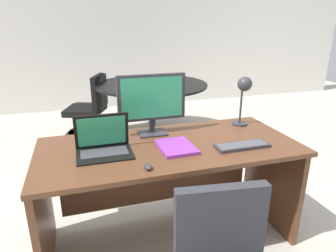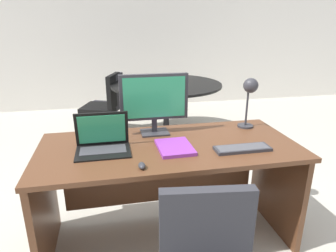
{
  "view_description": "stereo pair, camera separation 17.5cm",
  "coord_description": "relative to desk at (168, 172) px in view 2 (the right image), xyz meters",
  "views": [
    {
      "loc": [
        -0.54,
        -1.75,
        1.53
      ],
      "look_at": [
        0.0,
        0.04,
        0.87
      ],
      "focal_mm": 31.85,
      "sensor_mm": 36.0,
      "label": 1
    },
    {
      "loc": [
        -0.37,
        -1.79,
        1.53
      ],
      "look_at": [
        0.0,
        0.04,
        0.87
      ],
      "focal_mm": 31.85,
      "sensor_mm": 36.0,
      "label": 2
    }
  ],
  "objects": [
    {
      "name": "laptop",
      "position": [
        -0.43,
        -0.03,
        0.3
      ],
      "size": [
        0.34,
        0.25,
        0.24
      ],
      "color": "black",
      "rests_on": "desk"
    },
    {
      "name": "back_wall",
      "position": [
        0.0,
        3.8,
        0.88
      ],
      "size": [
        10.0,
        0.1,
        2.8
      ],
      "primitive_type": "cube",
      "color": "silver",
      "rests_on": "ground"
    },
    {
      "name": "monitor",
      "position": [
        -0.06,
        0.18,
        0.48
      ],
      "size": [
        0.49,
        0.16,
        0.44
      ],
      "color": "#2D2D33",
      "rests_on": "desk"
    },
    {
      "name": "meeting_chair_far",
      "position": [
        -0.45,
        2.3,
        -0.19
      ],
      "size": [
        0.6,
        0.59,
        0.86
      ],
      "color": "black",
      "rests_on": "ground"
    },
    {
      "name": "mouse",
      "position": [
        -0.22,
        -0.35,
        0.25
      ],
      "size": [
        0.04,
        0.07,
        0.03
      ],
      "color": "#2D2D33",
      "rests_on": "desk"
    },
    {
      "name": "book",
      "position": [
        0.02,
        -0.13,
        0.24
      ],
      "size": [
        0.22,
        0.29,
        0.02
      ],
      "color": "purple",
      "rests_on": "desk"
    },
    {
      "name": "desk_lamp",
      "position": [
        0.66,
        0.16,
        0.51
      ],
      "size": [
        0.12,
        0.14,
        0.39
      ],
      "color": "#2D2D33",
      "rests_on": "desk"
    },
    {
      "name": "meeting_chair_near",
      "position": [
        -0.42,
        2.38,
        -0.2
      ],
      "size": [
        0.62,
        0.61,
        0.85
      ],
      "color": "black",
      "rests_on": "ground"
    },
    {
      "name": "desk",
      "position": [
        0.0,
        0.0,
        0.0
      ],
      "size": [
        1.72,
        0.78,
        0.75
      ],
      "color": "#56331E",
      "rests_on": "ground"
    },
    {
      "name": "meeting_table",
      "position": [
        0.39,
        2.0,
        0.05
      ],
      "size": [
        1.47,
        1.47,
        0.76
      ],
      "color": "black",
      "rests_on": "ground"
    },
    {
      "name": "keyboard",
      "position": [
        0.44,
        -0.23,
        0.24
      ],
      "size": [
        0.36,
        0.12,
        0.02
      ],
      "color": "#2D2D33",
      "rests_on": "desk"
    },
    {
      "name": "ground",
      "position": [
        0.0,
        1.45,
        -0.52
      ],
      "size": [
        12.0,
        12.0,
        0.0
      ],
      "primitive_type": "plane",
      "color": "#B7B2A3"
    }
  ]
}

